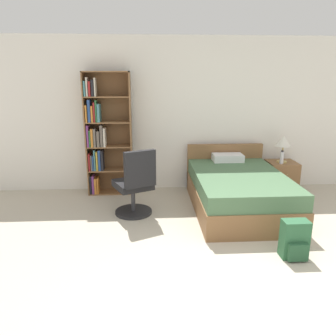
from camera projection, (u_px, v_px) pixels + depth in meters
name	position (u px, v px, depth m)	size (l,w,h in m)	color
ground_plane	(252.00, 302.00, 2.91)	(14.00, 14.00, 0.00)	#BCB29E
wall_back	(200.00, 115.00, 5.67)	(9.00, 0.06, 2.60)	white
bookshelf	(103.00, 135.00, 5.42)	(0.75, 0.29, 2.03)	brown
bed	(237.00, 190.00, 4.94)	(1.31, 2.00, 0.82)	brown
office_chair	(135.00, 186.00, 4.63)	(0.65, 0.70, 0.99)	#232326
nightstand	(281.00, 177.00, 5.70)	(0.48, 0.48, 0.53)	brown
table_lamp	(284.00, 142.00, 5.51)	(0.28, 0.28, 0.45)	tan
water_bottle	(282.00, 157.00, 5.48)	(0.06, 0.06, 0.23)	silver
backpack_green	(295.00, 240.00, 3.59)	(0.29, 0.23, 0.43)	#2D603D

